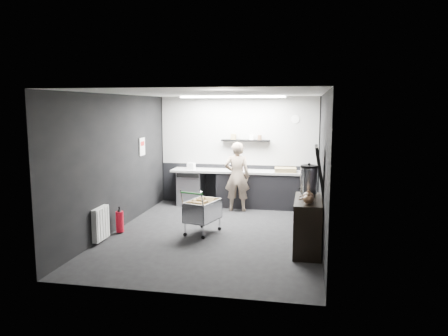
# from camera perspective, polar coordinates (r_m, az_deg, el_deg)

# --- Properties ---
(floor) EXTENTS (5.50, 5.50, 0.00)m
(floor) POSITION_cam_1_polar(r_m,az_deg,el_deg) (8.58, -1.13, -8.61)
(floor) COLOR black
(floor) RESTS_ON ground
(ceiling) EXTENTS (5.50, 5.50, 0.00)m
(ceiling) POSITION_cam_1_polar(r_m,az_deg,el_deg) (8.22, -1.18, 9.73)
(ceiling) COLOR white
(ceiling) RESTS_ON wall_back
(wall_back) EXTENTS (5.50, 0.00, 5.50)m
(wall_back) POSITION_cam_1_polar(r_m,az_deg,el_deg) (10.97, 1.88, 2.28)
(wall_back) COLOR black
(wall_back) RESTS_ON floor
(wall_front) EXTENTS (5.50, 0.00, 5.50)m
(wall_front) POSITION_cam_1_polar(r_m,az_deg,el_deg) (5.67, -7.04, -3.36)
(wall_front) COLOR black
(wall_front) RESTS_ON floor
(wall_left) EXTENTS (0.00, 5.50, 5.50)m
(wall_left) POSITION_cam_1_polar(r_m,az_deg,el_deg) (8.93, -13.81, 0.68)
(wall_left) COLOR black
(wall_left) RESTS_ON floor
(wall_right) EXTENTS (0.00, 5.50, 5.50)m
(wall_right) POSITION_cam_1_polar(r_m,az_deg,el_deg) (8.11, 12.79, -0.02)
(wall_right) COLOR black
(wall_right) RESTS_ON floor
(kitchen_wall_panel) EXTENTS (3.95, 0.02, 1.70)m
(kitchen_wall_panel) POSITION_cam_1_polar(r_m,az_deg,el_deg) (10.91, 1.87, 4.88)
(kitchen_wall_panel) COLOR #B0B0AC
(kitchen_wall_panel) RESTS_ON wall_back
(dado_panel) EXTENTS (3.95, 0.02, 1.00)m
(dado_panel) POSITION_cam_1_polar(r_m,az_deg,el_deg) (11.07, 1.84, -2.11)
(dado_panel) COLOR black
(dado_panel) RESTS_ON wall_back
(floating_shelf) EXTENTS (1.20, 0.22, 0.04)m
(floating_shelf) POSITION_cam_1_polar(r_m,az_deg,el_deg) (10.79, 2.82, 3.61)
(floating_shelf) COLOR black
(floating_shelf) RESTS_ON wall_back
(wall_clock) EXTENTS (0.20, 0.03, 0.20)m
(wall_clock) POSITION_cam_1_polar(r_m,az_deg,el_deg) (10.76, 9.30, 6.33)
(wall_clock) COLOR white
(wall_clock) RESTS_ON wall_back
(poster) EXTENTS (0.02, 0.30, 0.40)m
(poster) POSITION_cam_1_polar(r_m,az_deg,el_deg) (10.08, -10.65, 2.76)
(poster) COLOR white
(poster) RESTS_ON wall_left
(poster_red_band) EXTENTS (0.02, 0.22, 0.10)m
(poster_red_band) POSITION_cam_1_polar(r_m,az_deg,el_deg) (10.08, -10.64, 3.15)
(poster_red_band) COLOR red
(poster_red_band) RESTS_ON poster
(radiator) EXTENTS (0.10, 0.50, 0.60)m
(radiator) POSITION_cam_1_polar(r_m,az_deg,el_deg) (8.30, -15.81, -7.00)
(radiator) COLOR white
(radiator) RESTS_ON wall_left
(ceiling_strip) EXTENTS (2.40, 0.20, 0.04)m
(ceiling_strip) POSITION_cam_1_polar(r_m,az_deg,el_deg) (10.03, 1.08, 9.27)
(ceiling_strip) COLOR white
(ceiling_strip) RESTS_ON ceiling
(prep_counter) EXTENTS (3.20, 0.61, 0.90)m
(prep_counter) POSITION_cam_1_polar(r_m,az_deg,el_deg) (10.76, 2.29, -2.65)
(prep_counter) COLOR black
(prep_counter) RESTS_ON floor
(person) EXTENTS (0.62, 0.43, 1.64)m
(person) POSITION_cam_1_polar(r_m,az_deg,el_deg) (10.27, 1.72, -1.13)
(person) COLOR beige
(person) RESTS_ON floor
(shopping_cart) EXTENTS (0.68, 0.94, 0.89)m
(shopping_cart) POSITION_cam_1_polar(r_m,az_deg,el_deg) (8.53, -2.84, -5.79)
(shopping_cart) COLOR silver
(shopping_cart) RESTS_ON floor
(sideboard) EXTENTS (0.52, 1.21, 1.81)m
(sideboard) POSITION_cam_1_polar(r_m,az_deg,el_deg) (7.65, 10.97, -6.38)
(sideboard) COLOR black
(sideboard) RESTS_ON floor
(fire_extinguisher) EXTENTS (0.15, 0.15, 0.50)m
(fire_extinguisher) POSITION_cam_1_polar(r_m,az_deg,el_deg) (8.82, -13.46, -6.73)
(fire_extinguisher) COLOR red
(fire_extinguisher) RESTS_ON floor
(cardboard_box) EXTENTS (0.53, 0.42, 0.10)m
(cardboard_box) POSITION_cam_1_polar(r_m,az_deg,el_deg) (10.52, 8.02, -0.25)
(cardboard_box) COLOR olive
(cardboard_box) RESTS_ON prep_counter
(pink_tub) EXTENTS (0.20, 0.20, 0.20)m
(pink_tub) POSITION_cam_1_polar(r_m,az_deg,el_deg) (10.68, 2.12, 0.22)
(pink_tub) COLOR silver
(pink_tub) RESTS_ON prep_counter
(white_container) EXTENTS (0.20, 0.17, 0.16)m
(white_container) POSITION_cam_1_polar(r_m,az_deg,el_deg) (10.89, -4.31, 0.25)
(white_container) COLOR white
(white_container) RESTS_ON prep_counter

